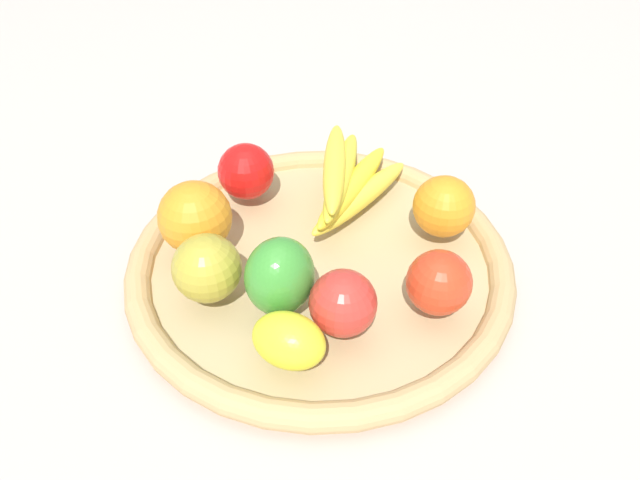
{
  "coord_description": "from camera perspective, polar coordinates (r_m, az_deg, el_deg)",
  "views": [
    {
      "loc": [
        0.46,
        -0.28,
        0.53
      ],
      "look_at": [
        0.0,
        0.0,
        0.05
      ],
      "focal_mm": 35.69,
      "sensor_mm": 36.0,
      "label": 1
    }
  ],
  "objects": [
    {
      "name": "orange_1",
      "position": [
        0.75,
        11.05,
        2.98
      ],
      "size": [
        0.08,
        0.08,
        0.07
      ],
      "primitive_type": "sphere",
      "rotation": [
        0.0,
        0.0,
        3.08
      ],
      "color": "orange",
      "rests_on": "basket"
    },
    {
      "name": "banana_bunch",
      "position": [
        0.78,
        2.47,
        5.28
      ],
      "size": [
        0.17,
        0.18,
        0.06
      ],
      "color": "yellow",
      "rests_on": "basket"
    },
    {
      "name": "orange_0",
      "position": [
        0.72,
        -11.15,
        2.0
      ],
      "size": [
        0.11,
        0.11,
        0.08
      ],
      "primitive_type": "sphere",
      "rotation": [
        0.0,
        0.0,
        1.9
      ],
      "color": "orange",
      "rests_on": "basket"
    },
    {
      "name": "lemon_0",
      "position": [
        0.6,
        -2.82,
        -9.0
      ],
      "size": [
        0.09,
        0.09,
        0.05
      ],
      "primitive_type": "ellipsoid",
      "rotation": [
        0.0,
        0.0,
        3.74
      ],
      "color": "yellow",
      "rests_on": "basket"
    },
    {
      "name": "apple_0",
      "position": [
        0.8,
        -6.66,
        6.12
      ],
      "size": [
        0.07,
        0.07,
        0.07
      ],
      "primitive_type": "sphere",
      "rotation": [
        0.0,
        0.0,
        3.18
      ],
      "color": "red",
      "rests_on": "basket"
    },
    {
      "name": "ground_plane",
      "position": [
        0.75,
        0.0,
        -3.1
      ],
      "size": [
        2.4,
        2.4,
        0.0
      ],
      "primitive_type": "plane",
      "color": "#C0ACA2",
      "rests_on": "ground"
    },
    {
      "name": "apple_3",
      "position": [
        0.67,
        -10.11,
        -2.5
      ],
      "size": [
        0.1,
        0.1,
        0.07
      ],
      "primitive_type": "sphere",
      "rotation": [
        0.0,
        0.0,
        3.82
      ],
      "color": "#AC9C32",
      "rests_on": "basket"
    },
    {
      "name": "apple_2",
      "position": [
        0.66,
        10.61,
        -3.77
      ],
      "size": [
        0.09,
        0.09,
        0.07
      ],
      "primitive_type": "sphere",
      "rotation": [
        0.0,
        0.0,
        1.89
      ],
      "color": "red",
      "rests_on": "basket"
    },
    {
      "name": "bell_pepper",
      "position": [
        0.64,
        -3.63,
        -3.26
      ],
      "size": [
        0.09,
        0.09,
        0.09
      ],
      "primitive_type": "ellipsoid",
      "rotation": [
        0.0,
        0.0,
        1.9
      ],
      "color": "#3C9132",
      "rests_on": "basket"
    },
    {
      "name": "basket",
      "position": [
        0.74,
        0.0,
        -2.24
      ],
      "size": [
        0.45,
        0.45,
        0.03
      ],
      "color": "tan",
      "rests_on": "ground_plane"
    },
    {
      "name": "apple_1",
      "position": [
        0.63,
        2.07,
        -5.68
      ],
      "size": [
        0.09,
        0.09,
        0.07
      ],
      "primitive_type": "sphere",
      "rotation": [
        0.0,
        0.0,
        4.15
      ],
      "color": "red",
      "rests_on": "basket"
    }
  ]
}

